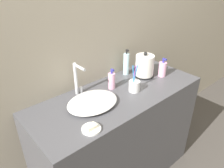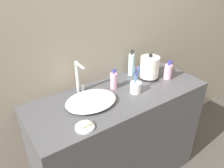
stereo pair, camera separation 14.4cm
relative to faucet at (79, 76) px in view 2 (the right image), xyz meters
name	(u,v)px [view 2 (the right image)]	position (x,y,z in m)	size (l,w,h in m)	color
wall_back	(97,22)	(0.22, 0.10, 0.32)	(6.00, 0.04, 2.60)	#ADA38E
vanity_counter	(119,140)	(0.22, -0.18, -0.55)	(1.30, 0.51, 0.86)	#4C4C51
sink_basin	(91,101)	(0.00, -0.17, -0.10)	(0.34, 0.27, 0.04)	white
faucet	(79,76)	(0.00, 0.00, 0.00)	(0.06, 0.13, 0.23)	silver
electric_kettle	(149,68)	(0.55, -0.11, -0.04)	(0.16, 0.16, 0.20)	black
toothbrush_cup	(136,87)	(0.32, -0.22, -0.08)	(0.08, 0.08, 0.20)	silver
lotion_bottle	(114,81)	(0.23, -0.09, -0.07)	(0.05, 0.05, 0.15)	#EAA8C6
shampoo_bottle	(168,72)	(0.66, -0.21, -0.07)	(0.06, 0.06, 0.15)	#EAA8C6
mouthwash_bottle	(131,65)	(0.47, 0.01, -0.04)	(0.05, 0.05, 0.21)	silver
soap_dish	(85,126)	(-0.15, -0.36, -0.12)	(0.11, 0.11, 0.03)	white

